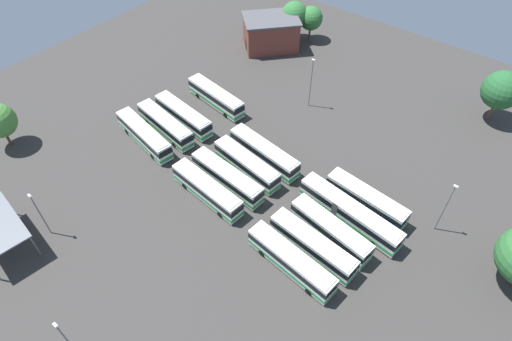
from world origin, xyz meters
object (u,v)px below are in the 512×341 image
Objects in this scene: bus_row0_slot4 at (216,97)px; bus_row1_slot3 at (264,152)px; lamp_post_by_building at (68,341)px; lamp_post_near_entrance at (40,213)px; bus_row2_slot4 at (366,200)px; bus_row1_slot2 at (247,164)px; bus_row2_slot0 at (291,261)px; depot_building at (271,33)px; bus_row2_slot1 at (313,245)px; tree_west_edge at (311,18)px; tree_northeast at (294,15)px; tree_northwest at (502,90)px; bus_row0_slot2 at (183,115)px; lamp_post_mid_lot at (446,206)px; bus_row0_slot1 at (165,125)px; bus_row2_slot3 at (349,212)px; bus_row1_slot0 at (207,190)px; bus_row2_slot2 at (331,230)px; lamp_post_far_corner at (311,81)px; bus_row0_slot0 at (144,135)px; bus_row1_slot1 at (227,177)px.

bus_row0_slot4 is 16.76m from bus_row1_slot3.
lamp_post_near_entrance is at bearing 156.12° from lamp_post_by_building.
bus_row1_slot2 is at bearing -164.23° from bus_row2_slot4.
bus_row2_slot0 is at bearing -42.75° from bus_row1_slot3.
bus_row2_slot1 is at bearing -47.20° from depot_building.
tree_west_edge is at bearing 112.85° from bus_row1_slot3.
bus_row2_slot4 is (32.79, -4.80, -0.00)m from bus_row0_slot4.
tree_northwest is at bearing -2.04° from tree_northeast.
bus_row0_slot4 is at bearing -84.74° from tree_northeast.
lamp_post_near_entrance reaches higher than bus_row0_slot2.
lamp_post_mid_lot reaches higher than bus_row1_slot2.
bus_row0_slot1 is at bearing -168.53° from lamp_post_mid_lot.
bus_row2_slot3 is (16.41, -2.17, 0.00)m from bus_row1_slot3.
tree_northwest is at bearing 77.62° from bus_row2_slot0.
depot_building is 9.30m from tree_west_edge.
bus_row2_slot3 is at bearing -40.01° from depot_building.
lamp_post_near_entrance is at bearing -125.21° from bus_row1_slot0.
bus_row1_slot2 is (16.62, 1.21, -0.00)m from bus_row0_slot1.
tree_northeast reaches higher than bus_row1_slot3.
lamp_post_by_building is at bearing -75.93° from tree_west_edge.
bus_row0_slot4 is at bearing 158.53° from bus_row2_slot2.
lamp_post_near_entrance is (-31.56, -30.46, 2.59)m from bus_row2_slot4.
tree_west_edge is (-31.69, 38.43, 3.08)m from bus_row2_slot3.
lamp_post_near_entrance reaches higher than bus_row2_slot2.
lamp_post_far_corner reaches higher than bus_row2_slot4.
bus_row1_slot2 is at bearing 61.42° from lamp_post_near_entrance.
bus_row0_slot1 is at bearing -163.99° from bus_row1_slot3.
bus_row0_slot2 is at bearing 80.27° from bus_row0_slot1.
bus_row2_slot2 is at bearing -9.03° from bus_row1_slot2.
bus_row1_slot2 is (15.99, -2.44, -0.00)m from bus_row0_slot2.
bus_row2_slot1 is (15.37, -9.81, -0.00)m from bus_row1_slot3.
tree_west_edge is at bearing 90.79° from lamp_post_near_entrance.
bus_row0_slot0 is 1.07× the size of bus_row1_slot2.
bus_row2_slot4 is at bearing 33.55° from bus_row1_slot0.
lamp_post_by_building is (5.33, -53.20, -0.42)m from lamp_post_far_corner.
lamp_post_by_building reaches higher than bus_row0_slot1.
lamp_post_far_corner reaches higher than bus_row2_slot2.
bus_row1_slot1 is 40.69m from depot_building.
bus_row2_slot3 is 1.71× the size of tree_northwest.
bus_row2_slot1 is 31.71m from lamp_post_far_corner.
bus_row2_slot1 is at bearing -102.32° from tree_northwest.
bus_row1_slot0 is at bearing -34.10° from bus_row0_slot2.
bus_row1_slot1 is 0.81× the size of bus_row2_slot3.
bus_row2_slot0 is (14.53, -13.43, -0.00)m from bus_row1_slot3.
tree_northeast reaches higher than bus_row0_slot4.
bus_row0_slot4 is 1.76× the size of tree_west_edge.
lamp_post_by_building is 0.93× the size of tree_northwest.
bus_row0_slot0 is 1.03× the size of bus_row2_slot0.
bus_row2_slot2 is 1.42× the size of lamp_post_by_building.
lamp_post_far_corner is 31.55m from tree_northwest.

